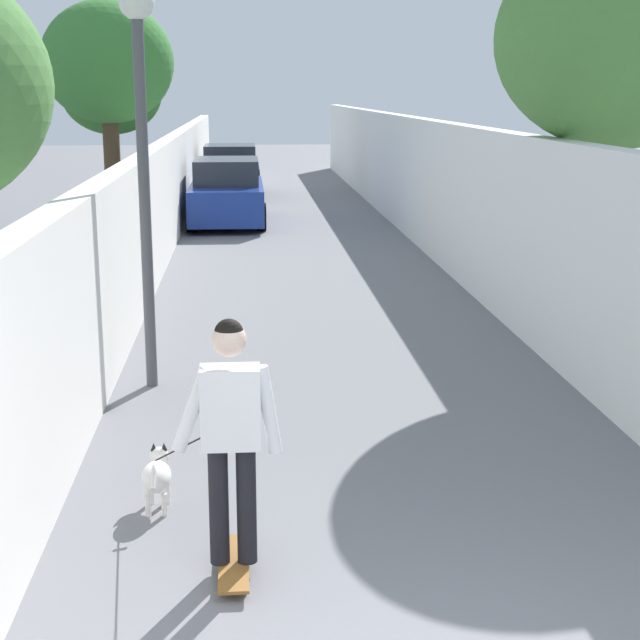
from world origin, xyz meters
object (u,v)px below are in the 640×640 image
object	(u,v)px
car_near	(227,194)
car_far	(230,173)
tree_right_distant	(621,40)
tree_left_far	(111,93)
tree_left_near	(108,65)
skateboard	(234,564)
dog	(157,474)
lamp_post	(141,117)
person_skateboarder	(231,423)

from	to	relation	value
car_near	car_far	size ratio (longest dim) A/B	1.09
tree_right_distant	tree_left_far	bearing A→B (deg)	33.11
car_far	tree_left_near	bearing A→B (deg)	171.43
tree_right_distant	skateboard	distance (m)	8.19
tree_left_far	skateboard	distance (m)	17.74
dog	tree_left_far	bearing A→B (deg)	8.19
tree_left_far	dog	world-z (taller)	tree_left_far
tree_left_near	tree_left_far	world-z (taller)	tree_left_near
skateboard	car_far	distance (m)	23.48
tree_left_far	car_near	world-z (taller)	tree_left_far
lamp_post	tree_right_distant	bearing A→B (deg)	-75.17
tree_left_far	tree_right_distant	distance (m)	13.74
person_skateboarder	car_far	distance (m)	23.47
tree_left_near	person_skateboarder	world-z (taller)	tree_left_near
tree_left_near	person_skateboarder	bearing A→B (deg)	-169.08
tree_left_far	car_near	bearing A→B (deg)	-86.37
tree_left_far	person_skateboarder	world-z (taller)	tree_left_far
skateboard	car_near	bearing A→B (deg)	1.08
lamp_post	car_near	xyz separation A→B (m)	(13.12, -0.60, -2.14)
tree_right_distant	car_near	world-z (taller)	tree_right_distant
tree_right_distant	car_far	bearing A→B (deg)	15.49
tree_right_distant	dog	world-z (taller)	tree_right_distant
tree_left_near	tree_left_far	distance (m)	6.07
lamp_post	skateboard	bearing A→B (deg)	-167.78
tree_left_near	dog	world-z (taller)	tree_left_near
dog	car_far	xyz separation A→B (m)	(22.39, -0.26, 0.44)
tree_right_distant	skateboard	world-z (taller)	tree_right_distant
tree_left_near	car_near	xyz separation A→B (m)	(6.16, -1.84, -2.82)
person_skateboarder	dog	world-z (taller)	person_skateboarder
dog	car_near	bearing A→B (deg)	-0.91
tree_right_distant	lamp_post	xyz separation A→B (m)	(-1.46, 5.51, -0.84)
tree_left_near	car_far	bearing A→B (deg)	-8.57
tree_left_near	person_skateboarder	xyz separation A→B (m)	(-11.24, -2.17, -2.49)
lamp_post	car_near	world-z (taller)	lamp_post
dog	person_skateboarder	bearing A→B (deg)	-151.42
dog	car_near	size ratio (longest dim) A/B	0.32
lamp_post	skateboard	size ratio (longest dim) A/B	5.18
tree_right_distant	tree_left_near	bearing A→B (deg)	50.84
tree_right_distant	lamp_post	distance (m)	5.76
tree_left_near	tree_right_distant	distance (m)	8.71
dog	car_far	size ratio (longest dim) A/B	0.35
skateboard	dog	size ratio (longest dim) A/B	0.59
tree_right_distant	person_skateboarder	bearing A→B (deg)	141.37
lamp_post	car_far	xyz separation A→B (m)	(19.19, -0.60, -2.14)
tree_right_distant	person_skateboarder	world-z (taller)	tree_right_distant
lamp_post	car_far	distance (m)	19.31
tree_right_distant	skateboard	bearing A→B (deg)	141.37
tree_left_far	person_skateboarder	distance (m)	17.60
skateboard	car_near	size ratio (longest dim) A/B	0.19
car_near	lamp_post	bearing A→B (deg)	177.38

